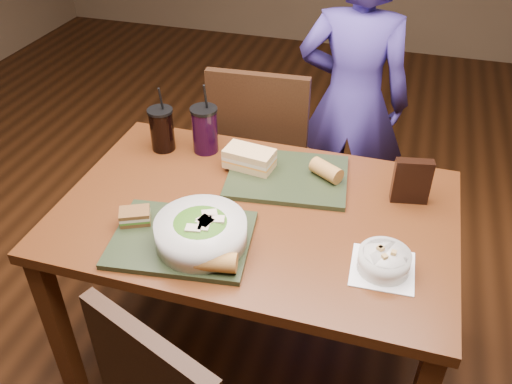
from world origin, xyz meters
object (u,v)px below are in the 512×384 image
at_px(baguette_near, 216,262).
at_px(dining_table, 256,230).
at_px(chip_bag, 412,181).
at_px(salad_bowl, 201,231).
at_px(cup_cola, 162,129).
at_px(tray_far, 287,177).
at_px(baguette_far, 326,170).
at_px(soup_bowl, 384,261).
at_px(chair_far, 264,154).
at_px(tray_near, 182,239).
at_px(cup_berry, 205,129).
at_px(diner, 352,102).
at_px(sandwich_near, 135,216).
at_px(sandwich_far, 249,158).

bearing_deg(baguette_near, dining_table, 86.25).
bearing_deg(chip_bag, baguette_near, -144.78).
height_order(salad_bowl, chip_bag, chip_bag).
bearing_deg(cup_cola, dining_table, -30.29).
distance_m(tray_far, baguette_far, 0.14).
relative_size(tray_far, soup_bowl, 2.21).
distance_m(soup_bowl, chip_bag, 0.36).
xyz_separation_m(chair_far, soup_bowl, (0.59, -0.81, 0.24)).
xyz_separation_m(tray_near, cup_berry, (-0.12, 0.52, 0.08)).
bearing_deg(chip_bag, chair_far, 133.87).
distance_m(dining_table, chair_far, 0.68).
relative_size(dining_table, salad_bowl, 4.74).
relative_size(tray_far, baguette_near, 3.57).
relative_size(soup_bowl, chip_bag, 1.19).
relative_size(soup_bowl, baguette_far, 1.65).
distance_m(soup_bowl, baguette_far, 0.46).
distance_m(dining_table, cup_berry, 0.46).
relative_size(cup_cola, cup_berry, 0.94).
height_order(soup_bowl, baguette_far, baguette_far).
bearing_deg(tray_far, diner, 80.44).
relative_size(tray_near, salad_bowl, 1.53).
bearing_deg(salad_bowl, sandwich_near, 172.05).
height_order(salad_bowl, sandwich_far, salad_bowl).
xyz_separation_m(sandwich_near, sandwich_far, (0.25, 0.40, 0.01)).
bearing_deg(baguette_far, sandwich_near, -141.79).
bearing_deg(diner, cup_berry, 52.34).
bearing_deg(baguette_near, diner, 80.85).
bearing_deg(dining_table, cup_berry, 134.22).
xyz_separation_m(baguette_near, chip_bag, (0.50, 0.51, 0.03)).
height_order(sandwich_near, chip_bag, chip_bag).
height_order(tray_near, tray_far, same).
bearing_deg(tray_near, chip_bag, 32.37).
height_order(tray_near, baguette_far, baguette_far).
bearing_deg(cup_cola, cup_berry, 12.29).
height_order(tray_near, sandwich_near, sandwich_near).
bearing_deg(baguette_near, baguette_far, 68.80).
xyz_separation_m(soup_bowl, baguette_far, (-0.24, 0.39, 0.01)).
relative_size(sandwich_far, cup_berry, 0.67).
bearing_deg(dining_table, tray_far, 73.98).
relative_size(diner, sandwich_near, 12.75).
relative_size(diner, cup_cola, 5.49).
distance_m(salad_bowl, sandwich_far, 0.44).
bearing_deg(sandwich_near, soup_bowl, 2.01).
relative_size(baguette_near, chip_bag, 0.74).
distance_m(diner, sandwich_near, 1.25).
distance_m(tray_near, cup_cola, 0.56).
xyz_separation_m(soup_bowl, cup_cola, (-0.88, 0.43, 0.05)).
height_order(dining_table, cup_berry, cup_berry).
xyz_separation_m(diner, sandwich_near, (-0.52, -1.13, 0.08)).
xyz_separation_m(soup_bowl, cup_berry, (-0.72, 0.47, 0.06)).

